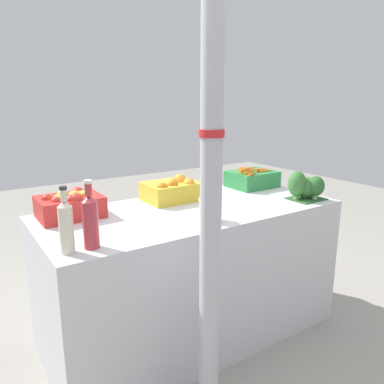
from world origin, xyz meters
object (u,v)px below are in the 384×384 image
Objects in this scene: broccoli_pile at (305,186)px; juice_bottle_cloudy at (66,225)px; support_pole at (212,140)px; pickle_jar at (208,209)px; orange_crate at (173,189)px; juice_bottle_ruby at (90,220)px; apple_crate at (70,204)px; carrot_crate at (252,178)px.

juice_bottle_cloudy reaches higher than broccoli_pile.
support_pole reaches higher than pickle_jar.
support_pole is 0.70m from juice_bottle_cloudy.
orange_crate reaches higher than pickle_jar.
orange_crate is at bearing 147.52° from broccoli_pile.
juice_bottle_ruby is at bearing -177.49° from pickle_jar.
broccoli_pile is at bearing 0.48° from pickle_jar.
pickle_jar is at bearing 2.17° from juice_bottle_cloudy.
support_pole is 11.16× the size of broccoli_pile.
apple_crate is 1.35m from carrot_crate.
support_pole is 1.01m from apple_crate.
carrot_crate is at bearing 94.15° from broccoli_pile.
pickle_jar is at bearing -96.81° from orange_crate.
broccoli_pile is (1.06, 0.40, -0.40)m from support_pole.
juice_bottle_cloudy is at bearing -148.59° from orange_crate.
support_pole is at bearing -125.04° from pickle_jar.
broccoli_pile is (1.38, -0.46, 0.01)m from apple_crate.
support_pole is at bearing -159.27° from broccoli_pile.
juice_bottle_ruby reaches higher than pickle_jar.
carrot_crate is (1.35, 0.00, -0.01)m from apple_crate.
orange_crate is 0.87m from juice_bottle_ruby.
carrot_crate is 0.88m from pickle_jar.
pickle_jar is (-0.06, -0.47, -0.01)m from orange_crate.
support_pole is 1.01m from orange_crate.
juice_bottle_cloudy is (-0.48, 0.36, -0.36)m from support_pole.
carrot_crate is 1.15× the size of juice_bottle_cloudy.
juice_bottle_cloudy reaches higher than pickle_jar.
orange_crate is 0.95m from juice_bottle_cloudy.
broccoli_pile reaches higher than carrot_crate.
juice_bottle_cloudy is 0.76m from pickle_jar.
pickle_jar is at bearing 54.96° from support_pole.
apple_crate is 0.53m from juice_bottle_cloudy.
juice_bottle_cloudy is at bearing -107.23° from apple_crate.
broccoli_pile is at bearing -85.85° from carrot_crate.
juice_bottle_cloudy is (-1.50, -0.50, 0.06)m from carrot_crate.
juice_bottle_ruby is at bearing -160.30° from carrot_crate.
apple_crate is at bearing 179.74° from orange_crate.
broccoli_pile reaches higher than orange_crate.
apple_crate is at bearing 72.77° from juice_bottle_cloudy.
juice_bottle_ruby reaches higher than juice_bottle_cloudy.
juice_bottle_cloudy reaches higher than carrot_crate.
apple_crate is 1.00× the size of orange_crate.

